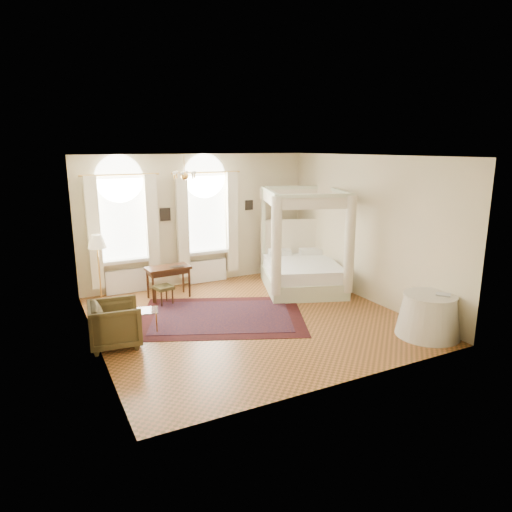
{
  "coord_description": "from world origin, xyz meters",
  "views": [
    {
      "loc": [
        -3.91,
        -7.97,
        3.47
      ],
      "look_at": [
        0.35,
        0.4,
        1.22
      ],
      "focal_mm": 32.0,
      "sensor_mm": 36.0,
      "label": 1
    }
  ],
  "objects_px": {
    "nightstand": "(293,262)",
    "side_table": "(428,315)",
    "writing_desk": "(168,271)",
    "armchair": "(115,324)",
    "coffee_table": "(142,312)",
    "floor_lamp": "(97,245)",
    "stool": "(164,289)",
    "canopy_bed": "(302,267)"
  },
  "relations": [
    {
      "from": "nightstand",
      "to": "side_table",
      "type": "relative_size",
      "value": 0.52
    },
    {
      "from": "writing_desk",
      "to": "armchair",
      "type": "height_order",
      "value": "armchair"
    },
    {
      "from": "coffee_table",
      "to": "writing_desk",
      "type": "bearing_deg",
      "value": 59.06
    },
    {
      "from": "nightstand",
      "to": "floor_lamp",
      "type": "relative_size",
      "value": 0.39
    },
    {
      "from": "nightstand",
      "to": "writing_desk",
      "type": "distance_m",
      "value": 3.85
    },
    {
      "from": "side_table",
      "to": "nightstand",
      "type": "bearing_deg",
      "value": 89.13
    },
    {
      "from": "floor_lamp",
      "to": "side_table",
      "type": "height_order",
      "value": "floor_lamp"
    },
    {
      "from": "nightstand",
      "to": "stool",
      "type": "height_order",
      "value": "nightstand"
    },
    {
      "from": "nightstand",
      "to": "stool",
      "type": "xyz_separation_m",
      "value": [
        -4.02,
        -1.0,
        0.05
      ]
    },
    {
      "from": "writing_desk",
      "to": "stool",
      "type": "xyz_separation_m",
      "value": [
        -0.23,
        -0.4,
        -0.28
      ]
    },
    {
      "from": "writing_desk",
      "to": "floor_lamp",
      "type": "relative_size",
      "value": 0.65
    },
    {
      "from": "writing_desk",
      "to": "armchair",
      "type": "distance_m",
      "value": 2.71
    },
    {
      "from": "armchair",
      "to": "nightstand",
      "type": "bearing_deg",
      "value": -56.59
    },
    {
      "from": "writing_desk",
      "to": "canopy_bed",
      "type": "bearing_deg",
      "value": -14.6
    },
    {
      "from": "canopy_bed",
      "to": "coffee_table",
      "type": "bearing_deg",
      "value": -168.14
    },
    {
      "from": "side_table",
      "to": "coffee_table",
      "type": "bearing_deg",
      "value": 150.68
    },
    {
      "from": "writing_desk",
      "to": "armchair",
      "type": "relative_size",
      "value": 1.16
    },
    {
      "from": "coffee_table",
      "to": "side_table",
      "type": "xyz_separation_m",
      "value": [
        4.74,
        -2.66,
        0.03
      ]
    },
    {
      "from": "stool",
      "to": "side_table",
      "type": "relative_size",
      "value": 0.38
    },
    {
      "from": "armchair",
      "to": "writing_desk",
      "type": "bearing_deg",
      "value": -30.3
    },
    {
      "from": "canopy_bed",
      "to": "floor_lamp",
      "type": "bearing_deg",
      "value": 166.11
    },
    {
      "from": "stool",
      "to": "floor_lamp",
      "type": "distance_m",
      "value": 1.76
    },
    {
      "from": "side_table",
      "to": "armchair",
      "type": "bearing_deg",
      "value": 157.54
    },
    {
      "from": "stool",
      "to": "side_table",
      "type": "xyz_separation_m",
      "value": [
        3.94,
        -3.97,
        0.04
      ]
    },
    {
      "from": "armchair",
      "to": "side_table",
      "type": "relative_size",
      "value": 0.75
    },
    {
      "from": "armchair",
      "to": "side_table",
      "type": "bearing_deg",
      "value": -106.19
    },
    {
      "from": "canopy_bed",
      "to": "nightstand",
      "type": "xyz_separation_m",
      "value": [
        0.61,
        1.42,
        -0.26
      ]
    },
    {
      "from": "coffee_table",
      "to": "floor_lamp",
      "type": "xyz_separation_m",
      "value": [
        -0.46,
        2.04,
        0.98
      ]
    },
    {
      "from": "nightstand",
      "to": "writing_desk",
      "type": "bearing_deg",
      "value": -171.06
    },
    {
      "from": "writing_desk",
      "to": "armchair",
      "type": "xyz_separation_m",
      "value": [
        -1.61,
        -2.17,
        -0.24
      ]
    },
    {
      "from": "nightstand",
      "to": "writing_desk",
      "type": "xyz_separation_m",
      "value": [
        -3.79,
        -0.6,
        0.34
      ]
    },
    {
      "from": "floor_lamp",
      "to": "writing_desk",
      "type": "bearing_deg",
      "value": -12.37
    },
    {
      "from": "nightstand",
      "to": "armchair",
      "type": "distance_m",
      "value": 6.07
    },
    {
      "from": "nightstand",
      "to": "coffee_table",
      "type": "distance_m",
      "value": 5.34
    },
    {
      "from": "armchair",
      "to": "floor_lamp",
      "type": "distance_m",
      "value": 2.67
    },
    {
      "from": "canopy_bed",
      "to": "floor_lamp",
      "type": "distance_m",
      "value": 4.87
    },
    {
      "from": "canopy_bed",
      "to": "stool",
      "type": "height_order",
      "value": "canopy_bed"
    },
    {
      "from": "armchair",
      "to": "coffee_table",
      "type": "bearing_deg",
      "value": -45.55
    },
    {
      "from": "stool",
      "to": "side_table",
      "type": "bearing_deg",
      "value": -45.19
    },
    {
      "from": "coffee_table",
      "to": "canopy_bed",
      "type": "bearing_deg",
      "value": 11.86
    },
    {
      "from": "canopy_bed",
      "to": "nightstand",
      "type": "distance_m",
      "value": 1.57
    },
    {
      "from": "nightstand",
      "to": "coffee_table",
      "type": "height_order",
      "value": "nightstand"
    }
  ]
}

